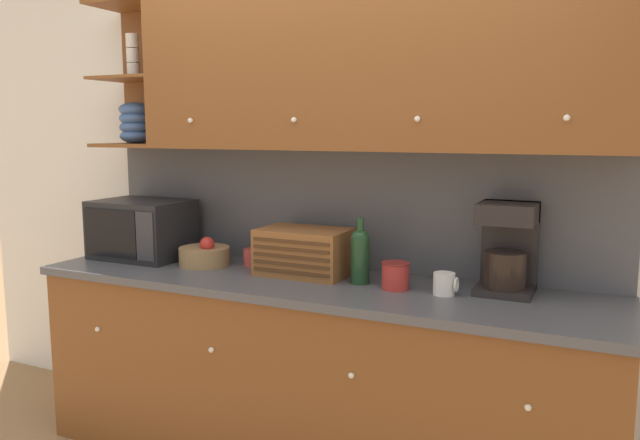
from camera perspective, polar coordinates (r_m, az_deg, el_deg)
ground_plane at (r=3.58m, az=1.66°, el=-19.13°), size 24.00×24.00×0.00m
wall_back at (r=3.23m, az=1.97°, el=2.05°), size 5.18×0.06×2.60m
counter_unit at (r=3.12m, az=-0.80°, el=-13.91°), size 2.80×0.68×0.94m
backsplash_panel at (r=3.20m, az=1.71°, el=1.06°), size 2.78×0.01×0.61m
upper_cabinets at (r=2.99m, az=3.35°, el=13.88°), size 2.78×0.34×0.79m
microwave at (r=3.59m, az=-15.95°, el=-0.80°), size 0.50×0.38×0.32m
fruit_basket at (r=3.33m, az=-10.51°, el=-3.20°), size 0.27×0.27×0.16m
mug_blue_second at (r=3.28m, az=-6.18°, el=-3.40°), size 0.10×0.09×0.09m
bread_box at (r=3.06m, az=-1.46°, el=-2.91°), size 0.44×0.29×0.23m
wine_bottle at (r=2.88m, az=3.70°, el=-3.07°), size 0.09×0.09×0.31m
storage_canister at (r=2.81m, az=6.91°, el=-5.07°), size 0.13×0.13×0.12m
mug at (r=2.75m, az=11.34°, el=-5.74°), size 0.11×0.09×0.10m
coffee_maker at (r=2.83m, az=16.74°, el=-2.43°), size 0.24×0.24×0.40m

